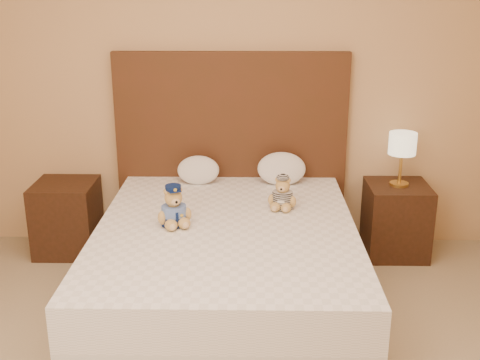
# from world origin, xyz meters

# --- Properties ---
(room_walls) EXTENTS (4.04, 4.52, 2.72)m
(room_walls) POSITION_xyz_m (0.00, 0.46, 1.81)
(room_walls) COLOR tan
(room_walls) RESTS_ON ground
(bed) EXTENTS (1.60, 2.00, 0.55)m
(bed) POSITION_xyz_m (0.00, 1.20, 0.28)
(bed) COLOR white
(bed) RESTS_ON ground
(headboard) EXTENTS (1.75, 0.08, 1.50)m
(headboard) POSITION_xyz_m (0.00, 2.21, 0.75)
(headboard) COLOR #482515
(headboard) RESTS_ON ground
(nightstand_left) EXTENTS (0.45, 0.45, 0.55)m
(nightstand_left) POSITION_xyz_m (-1.25, 2.00, 0.28)
(nightstand_left) COLOR #371C11
(nightstand_left) RESTS_ON ground
(nightstand_right) EXTENTS (0.45, 0.45, 0.55)m
(nightstand_right) POSITION_xyz_m (1.25, 2.00, 0.28)
(nightstand_right) COLOR #371C11
(nightstand_right) RESTS_ON ground
(lamp) EXTENTS (0.20, 0.20, 0.40)m
(lamp) POSITION_xyz_m (1.25, 2.00, 0.85)
(lamp) COLOR gold
(lamp) RESTS_ON nightstand_right
(teddy_police) EXTENTS (0.29, 0.28, 0.26)m
(teddy_police) POSITION_xyz_m (-0.32, 1.20, 0.68)
(teddy_police) COLOR #B88B47
(teddy_police) RESTS_ON bed
(teddy_prisoner) EXTENTS (0.23, 0.23, 0.22)m
(teddy_prisoner) POSITION_xyz_m (0.36, 1.51, 0.66)
(teddy_prisoner) COLOR #B88B47
(teddy_prisoner) RESTS_ON bed
(pillow_left) EXTENTS (0.31, 0.20, 0.22)m
(pillow_left) POSITION_xyz_m (-0.24, 2.03, 0.66)
(pillow_left) COLOR white
(pillow_left) RESTS_ON bed
(pillow_right) EXTENTS (0.36, 0.23, 0.25)m
(pillow_right) POSITION_xyz_m (0.38, 2.03, 0.68)
(pillow_right) COLOR white
(pillow_right) RESTS_ON bed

